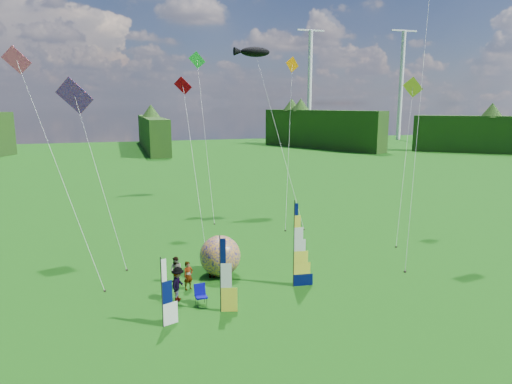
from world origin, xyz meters
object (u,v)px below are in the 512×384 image
object	(u,v)px
spectator_a	(188,276)
spectator_d	(212,265)
bol_inflatable	(220,256)
side_banner_left	(220,276)
spectator_c	(178,284)
side_banner_far	(162,294)
kite_whale	(277,124)
feather_banner_main	(294,246)
spectator_b	(176,270)
camp_chair	(201,295)

from	to	relation	value
spectator_a	spectator_d	xyz separation A→B (m)	(1.62, 1.31, -0.01)
spectator_a	bol_inflatable	bearing A→B (deg)	9.86
side_banner_left	spectator_a	size ratio (longest dim) A/B	2.34
bol_inflatable	spectator_c	size ratio (longest dim) A/B	1.34
side_banner_far	bol_inflatable	xyz separation A→B (m)	(3.99, 5.59, -0.42)
spectator_c	kite_whale	bearing A→B (deg)	-8.61
feather_banner_main	spectator_b	bearing A→B (deg)	164.81
spectator_a	camp_chair	xyz separation A→B (m)	(0.31, -2.25, -0.27)
spectator_a	spectator_c	world-z (taller)	spectator_c
feather_banner_main	spectator_d	world-z (taller)	feather_banner_main
kite_whale	spectator_b	bearing A→B (deg)	-108.34
side_banner_left	kite_whale	world-z (taller)	kite_whale
side_banner_left	camp_chair	size ratio (longest dim) A/B	3.47
spectator_a	spectator_c	xyz separation A→B (m)	(-0.74, -1.30, 0.10)
bol_inflatable	spectator_b	size ratio (longest dim) A/B	1.56
spectator_a	side_banner_far	bearing A→B (deg)	-140.25
spectator_d	side_banner_left	bearing A→B (deg)	96.70
spectator_a	feather_banner_main	bearing A→B (deg)	-39.13
feather_banner_main	side_banner_left	xyz separation A→B (m)	(-4.66, -1.94, -0.51)
kite_whale	side_banner_far	bearing A→B (deg)	-102.78
camp_chair	bol_inflatable	bearing A→B (deg)	59.66
spectator_c	feather_banner_main	bearing A→B (deg)	-64.16
side_banner_left	spectator_c	size ratio (longest dim) A/B	2.08
side_banner_far	camp_chair	xyz separation A→B (m)	(2.12, 1.77, -1.10)
bol_inflatable	spectator_c	world-z (taller)	bol_inflatable
feather_banner_main	side_banner_left	bearing A→B (deg)	-151.25
feather_banner_main	side_banner_left	world-z (taller)	feather_banner_main
side_banner_left	kite_whale	size ratio (longest dim) A/B	0.23
spectator_b	camp_chair	xyz separation A→B (m)	(0.82, -3.36, -0.24)
spectator_c	spectator_d	size ratio (longest dim) A/B	1.14
spectator_a	spectator_c	size ratio (longest dim) A/B	0.89
side_banner_left	bol_inflatable	bearing A→B (deg)	92.71
spectator_b	spectator_d	distance (m)	2.14
spectator_c	kite_whale	world-z (taller)	kite_whale
spectator_b	spectator_c	distance (m)	2.42
side_banner_left	spectator_d	distance (m)	4.75
spectator_a	spectator_c	distance (m)	1.50
kite_whale	spectator_a	bearing A→B (deg)	-104.92
spectator_d	kite_whale	size ratio (longest dim) A/B	0.10
spectator_d	kite_whale	world-z (taller)	kite_whale
spectator_b	spectator_a	bearing A→B (deg)	-29.58
side_banner_left	camp_chair	bearing A→B (deg)	142.82
feather_banner_main	spectator_a	world-z (taller)	feather_banner_main
bol_inflatable	spectator_c	bearing A→B (deg)	-135.46
feather_banner_main	camp_chair	xyz separation A→B (m)	(-5.46, -0.90, -1.87)
side_banner_far	kite_whale	bearing A→B (deg)	36.45
feather_banner_main	spectator_d	bearing A→B (deg)	153.50
spectator_a	kite_whale	distance (m)	19.85
bol_inflatable	camp_chair	world-z (taller)	bol_inflatable
spectator_c	camp_chair	xyz separation A→B (m)	(1.04, -0.95, -0.37)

